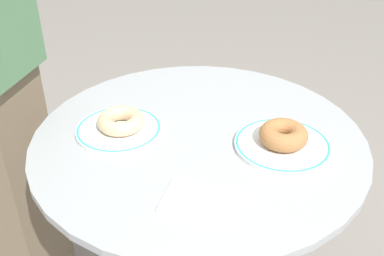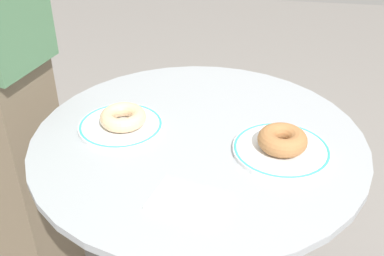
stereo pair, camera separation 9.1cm
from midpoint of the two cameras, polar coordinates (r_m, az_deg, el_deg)
The scene contains 6 objects.
cafe_table at distance 1.24m, azimuth 2.85°, elevation -9.80°, with size 0.79×0.79×0.73m.
plate_left at distance 1.14m, azimuth -6.41°, elevation 0.25°, with size 0.20×0.20×0.01m.
plate_right at distance 1.07m, azimuth 13.21°, elevation -2.66°, with size 0.22×0.22×0.01m.
donut_glazed at distance 1.13m, azimuth -6.12°, elevation 1.25°, with size 0.11×0.11×0.03m, color #E0B789.
donut_cinnamon at distance 1.06m, azimuth 13.39°, elevation -1.48°, with size 0.11×0.11×0.04m, color #A36B3D.
paper_napkin at distance 0.92m, azimuth 2.37°, elevation -9.00°, with size 0.14×0.10×0.01m, color white.
Camera 2 is at (0.13, -0.91, 1.34)m, focal length 43.81 mm.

